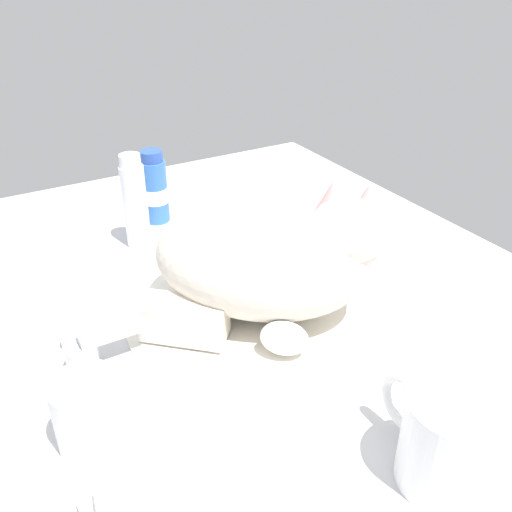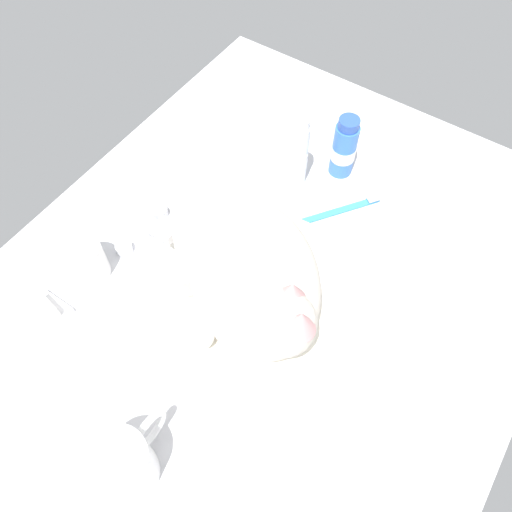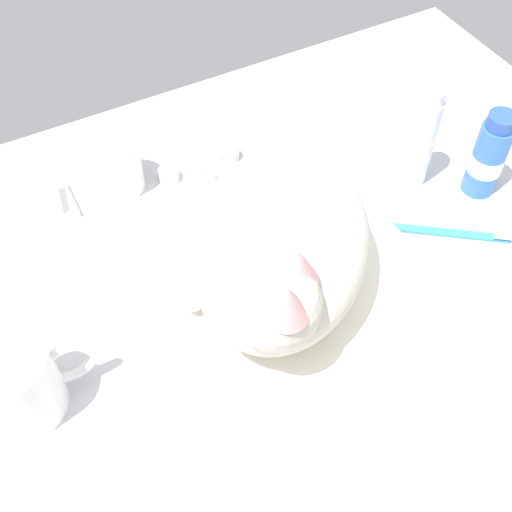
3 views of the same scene
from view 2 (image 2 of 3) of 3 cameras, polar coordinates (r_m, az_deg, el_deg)
The scene contains 11 objects.
ground_plane at distance 84.54cm, azimuth -0.16°, elevation -5.27°, with size 110.00×82.50×3.00cm, color silver.
sink_basin at distance 82.85cm, azimuth -0.17°, elevation -4.67°, with size 35.42×35.42×0.81cm, color white.
faucet at distance 89.89cm, azimuth -11.98°, elevation 2.98°, with size 12.07×9.01×5.19cm.
cat at distance 75.55cm, azimuth -0.04°, elevation -2.71°, with size 32.20×32.82×16.81cm.
coffee_mug at distance 72.11cm, azimuth -14.40°, elevation -21.28°, with size 12.69×8.39×9.30cm.
rinse_cup at distance 86.81cm, azimuth -18.29°, elevation -0.48°, with size 6.66×6.66×7.55cm.
soap_dish at distance 87.53cm, azimuth -22.75°, elevation -6.64°, with size 9.00×6.40×1.20cm, color white.
soap_bar at distance 86.06cm, azimuth -23.14°, elevation -6.11°, with size 6.02×4.50×2.35cm, color white.
toothpaste_bottle at distance 92.45cm, azimuth 4.55°, elevation 11.09°, with size 3.80×3.80×15.00cm.
mouthwash_bottle at distance 96.12cm, azimuth 9.63°, elevation 11.57°, with size 4.42×4.42×12.49cm.
toothbrush at distance 93.94cm, azimuth 9.71°, elevation 5.20°, with size 13.19×10.01×1.60cm.
Camera 2 is at (-32.07, -21.96, 73.57)cm, focal length 36.49 mm.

